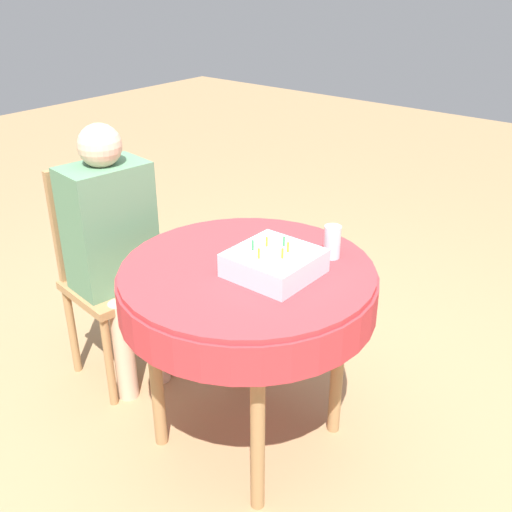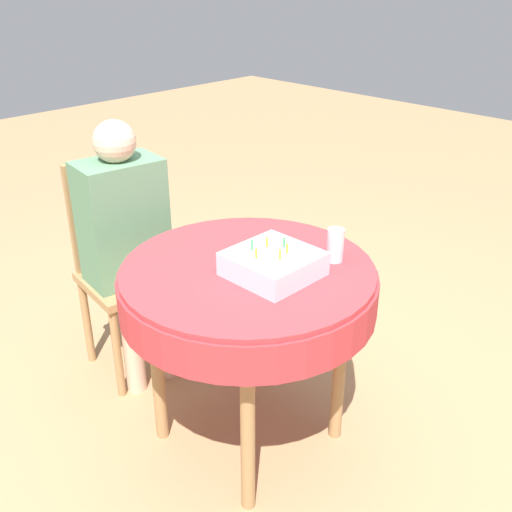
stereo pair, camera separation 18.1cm
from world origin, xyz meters
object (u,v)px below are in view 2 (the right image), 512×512
person (126,231)px  birthday_cake (273,264)px  drinking_glass (335,245)px  chair (121,261)px

person → birthday_cake: person is taller
birthday_cake → drinking_glass: size_ratio=2.25×
chair → person: person is taller
person → chair: bearing=90.0°
chair → birthday_cake: chair is taller
person → drinking_glass: bearing=-63.6°
birthday_cake → drinking_glass: 0.25m
person → birthday_cake: size_ratio=4.30×
drinking_glass → person: bearing=108.6°
person → drinking_glass: size_ratio=9.67×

